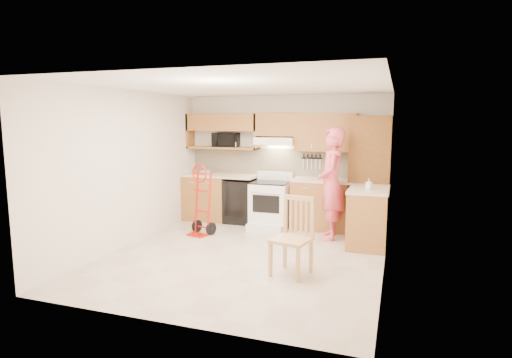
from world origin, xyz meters
The scene contains 28 objects.
floor centered at (0.00, 0.00, -0.01)m, with size 4.00×4.50×0.02m, color #BCAF9D.
ceiling centered at (0.00, 0.00, 2.51)m, with size 4.00×4.50×0.02m, color white.
wall_back centered at (0.00, 2.26, 1.25)m, with size 4.00×0.02×2.50m, color silver.
wall_front centered at (0.00, -2.26, 1.25)m, with size 4.00×0.02×2.50m, color silver.
wall_left centered at (-2.01, 0.00, 1.25)m, with size 0.02×4.50×2.50m, color silver.
wall_right centered at (2.01, 0.00, 1.25)m, with size 0.02×4.50×2.50m, color silver.
backsplash centered at (0.00, 2.23, 1.20)m, with size 3.92×0.03×0.55m, color beige.
lower_cab_left centered at (-1.55, 1.95, 0.45)m, with size 0.90×0.60×0.90m, color #A77539.
dishwasher centered at (-0.80, 1.95, 0.42)m, with size 0.60×0.60×0.85m, color black.
lower_cab_right centered at (0.83, 1.95, 0.45)m, with size 1.14×0.60×0.90m, color #A77539.
countertop_left centered at (-1.25, 1.95, 0.92)m, with size 1.50×0.63×0.04m, color #C4B196.
countertop_right centered at (0.83, 1.95, 0.92)m, with size 1.14×0.63×0.04m, color #C4B196.
cab_return_right centered at (1.70, 1.15, 0.45)m, with size 0.60×1.00×0.90m, color #A77539.
countertop_return centered at (1.70, 1.15, 0.92)m, with size 0.63×1.00×0.04m, color #C4B196.
pantry_tall centered at (1.65, 1.95, 1.05)m, with size 0.70×0.60×2.10m, color brown.
upper_cab_left centered at (-1.25, 2.08, 1.98)m, with size 1.50×0.33×0.34m, color #A77539.
upper_shelf_mw centered at (-1.25, 2.08, 1.47)m, with size 1.50×0.33×0.04m, color #A77539.
upper_cab_center centered at (-0.12, 2.08, 1.94)m, with size 0.76×0.33×0.44m, color #A77539.
upper_cab_right centered at (0.83, 2.08, 1.80)m, with size 1.14×0.33×0.70m, color #A77539.
range_hood centered at (-0.12, 2.02, 1.63)m, with size 0.76×0.46×0.14m, color white.
knife_strip centered at (0.55, 2.21, 1.24)m, with size 0.40×0.05×0.29m, color black, non-canonical shape.
microwave centered at (-1.18, 2.08, 1.63)m, with size 0.51×0.35×0.28m, color black.
range centered at (-0.12, 1.66, 0.52)m, with size 0.70×0.93×1.04m, color white, non-canonical shape.
person centered at (1.06, 1.35, 0.95)m, with size 0.69×0.46×1.90m, color #E04E62.
hand_truck centered at (-1.16, 0.83, 0.57)m, with size 0.45×0.41×1.14m, color red, non-canonical shape.
dining_chair centered at (0.84, -0.54, 0.51)m, with size 0.46×0.50×1.02m, color tan, non-canonical shape.
soap_bottle centered at (1.70, 1.04, 1.03)m, with size 0.08×0.08×0.17m, color white.
bowl centered at (-1.58, 1.95, 0.97)m, with size 0.22×0.22×0.05m, color white.
Camera 1 is at (2.12, -5.71, 2.03)m, focal length 29.35 mm.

